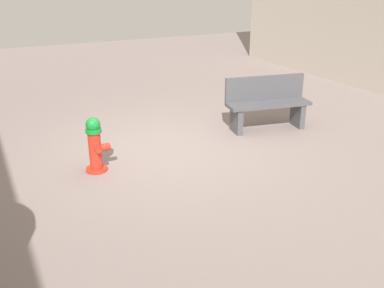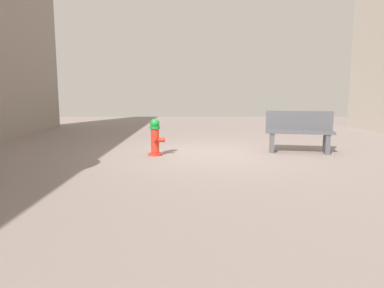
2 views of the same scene
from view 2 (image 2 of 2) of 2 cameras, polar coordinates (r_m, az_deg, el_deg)
ground_plane at (r=8.19m, az=2.91°, el=-1.43°), size 23.40×23.40×0.00m
fire_hydrant at (r=7.86m, az=-5.90°, el=1.09°), size 0.37×0.40×0.81m
bench_near at (r=8.59m, az=16.77°, el=1.96°), size 1.57×0.71×0.95m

